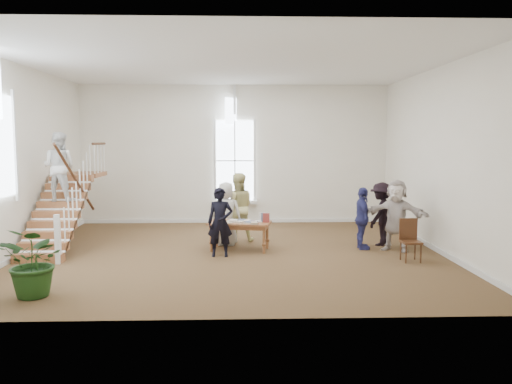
{
  "coord_description": "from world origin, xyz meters",
  "views": [
    {
      "loc": [
        0.16,
        -11.88,
        2.73
      ],
      "look_at": [
        0.56,
        0.4,
        1.44
      ],
      "focal_mm": 35.0,
      "sensor_mm": 36.0,
      "label": 1
    }
  ],
  "objects_px": {
    "elderly_woman": "(226,214)",
    "woman_cluster_c": "(396,215)",
    "floor_plant": "(35,262)",
    "side_chair": "(410,238)",
    "person_yellow": "(238,207)",
    "woman_cluster_b": "(381,214)",
    "woman_cluster_a": "(362,218)",
    "police_officer": "(220,222)",
    "library_table": "(240,225)"
  },
  "relations": [
    {
      "from": "police_officer",
      "to": "floor_plant",
      "type": "xyz_separation_m",
      "value": [
        -3.1,
        -2.95,
        -0.19
      ]
    },
    {
      "from": "floor_plant",
      "to": "woman_cluster_a",
      "type": "bearing_deg",
      "value": 28.61
    },
    {
      "from": "police_officer",
      "to": "side_chair",
      "type": "relative_size",
      "value": 1.69
    },
    {
      "from": "elderly_woman",
      "to": "floor_plant",
      "type": "relative_size",
      "value": 1.32
    },
    {
      "from": "woman_cluster_c",
      "to": "woman_cluster_a",
      "type": "bearing_deg",
      "value": -163.92
    },
    {
      "from": "police_officer",
      "to": "woman_cluster_b",
      "type": "bearing_deg",
      "value": 16.63
    },
    {
      "from": "floor_plant",
      "to": "side_chair",
      "type": "xyz_separation_m",
      "value": [
        7.4,
        2.37,
        -0.09
      ]
    },
    {
      "from": "woman_cluster_a",
      "to": "woman_cluster_b",
      "type": "bearing_deg",
      "value": -52.22
    },
    {
      "from": "person_yellow",
      "to": "woman_cluster_a",
      "type": "height_order",
      "value": "person_yellow"
    },
    {
      "from": "elderly_woman",
      "to": "woman_cluster_a",
      "type": "height_order",
      "value": "elderly_woman"
    },
    {
      "from": "elderly_woman",
      "to": "woman_cluster_c",
      "type": "xyz_separation_m",
      "value": [
        4.2,
        -0.79,
        0.06
      ]
    },
    {
      "from": "woman_cluster_c",
      "to": "police_officer",
      "type": "bearing_deg",
      "value": -143.42
    },
    {
      "from": "woman_cluster_c",
      "to": "elderly_woman",
      "type": "bearing_deg",
      "value": -160.17
    },
    {
      "from": "library_table",
      "to": "person_yellow",
      "type": "distance_m",
      "value": 1.15
    },
    {
      "from": "woman_cluster_a",
      "to": "floor_plant",
      "type": "xyz_separation_m",
      "value": [
        -6.62,
        -3.61,
        -0.15
      ]
    },
    {
      "from": "police_officer",
      "to": "woman_cluster_c",
      "type": "bearing_deg",
      "value": 7.66
    },
    {
      "from": "elderly_woman",
      "to": "person_yellow",
      "type": "bearing_deg",
      "value": -111.83
    },
    {
      "from": "person_yellow",
      "to": "woman_cluster_b",
      "type": "bearing_deg",
      "value": 166.5
    },
    {
      "from": "side_chair",
      "to": "woman_cluster_c",
      "type": "bearing_deg",
      "value": 87.74
    },
    {
      "from": "library_table",
      "to": "police_officer",
      "type": "relative_size",
      "value": 1.01
    },
    {
      "from": "library_table",
      "to": "woman_cluster_c",
      "type": "xyz_separation_m",
      "value": [
        3.85,
        -0.17,
        0.25
      ]
    },
    {
      "from": "woman_cluster_a",
      "to": "woman_cluster_c",
      "type": "relative_size",
      "value": 0.88
    },
    {
      "from": "police_officer",
      "to": "side_chair",
      "type": "distance_m",
      "value": 4.35
    },
    {
      "from": "person_yellow",
      "to": "woman_cluster_a",
      "type": "xyz_separation_m",
      "value": [
        3.12,
        -1.09,
        -0.15
      ]
    },
    {
      "from": "person_yellow",
      "to": "floor_plant",
      "type": "height_order",
      "value": "person_yellow"
    },
    {
      "from": "elderly_woman",
      "to": "side_chair",
      "type": "distance_m",
      "value": 4.59
    },
    {
      "from": "library_table",
      "to": "woman_cluster_c",
      "type": "height_order",
      "value": "woman_cluster_c"
    },
    {
      "from": "woman_cluster_c",
      "to": "person_yellow",
      "type": "bearing_deg",
      "value": -167.81
    },
    {
      "from": "police_officer",
      "to": "woman_cluster_c",
      "type": "xyz_separation_m",
      "value": [
        4.3,
        0.46,
        0.07
      ]
    },
    {
      "from": "side_chair",
      "to": "woman_cluster_a",
      "type": "bearing_deg",
      "value": 120.06
    },
    {
      "from": "elderly_woman",
      "to": "woman_cluster_b",
      "type": "relative_size",
      "value": 1.01
    },
    {
      "from": "woman_cluster_b",
      "to": "woman_cluster_c",
      "type": "bearing_deg",
      "value": 53.69
    },
    {
      "from": "library_table",
      "to": "elderly_woman",
      "type": "xyz_separation_m",
      "value": [
        -0.35,
        0.61,
        0.2
      ]
    },
    {
      "from": "side_chair",
      "to": "person_yellow",
      "type": "bearing_deg",
      "value": 147.1
    },
    {
      "from": "police_officer",
      "to": "elderly_woman",
      "type": "xyz_separation_m",
      "value": [
        0.1,
        1.25,
        0.01
      ]
    },
    {
      "from": "elderly_woman",
      "to": "floor_plant",
      "type": "distance_m",
      "value": 5.28
    },
    {
      "from": "library_table",
      "to": "woman_cluster_c",
      "type": "bearing_deg",
      "value": 8.81
    },
    {
      "from": "person_yellow",
      "to": "side_chair",
      "type": "bearing_deg",
      "value": 145.4
    },
    {
      "from": "library_table",
      "to": "elderly_woman",
      "type": "bearing_deg",
      "value": 131.45
    },
    {
      "from": "police_officer",
      "to": "person_yellow",
      "type": "xyz_separation_m",
      "value": [
        0.4,
        1.75,
        0.11
      ]
    },
    {
      "from": "floor_plant",
      "to": "side_chair",
      "type": "distance_m",
      "value": 7.77
    },
    {
      "from": "floor_plant",
      "to": "woman_cluster_b",
      "type": "bearing_deg",
      "value": 29.36
    },
    {
      "from": "woman_cluster_b",
      "to": "woman_cluster_c",
      "type": "distance_m",
      "value": 0.68
    },
    {
      "from": "library_table",
      "to": "side_chair",
      "type": "relative_size",
      "value": 1.7
    },
    {
      "from": "elderly_woman",
      "to": "side_chair",
      "type": "xyz_separation_m",
      "value": [
        4.2,
        -1.82,
        -0.29
      ]
    },
    {
      "from": "floor_plant",
      "to": "elderly_woman",
      "type": "bearing_deg",
      "value": 52.7
    },
    {
      "from": "library_table",
      "to": "woman_cluster_b",
      "type": "xyz_separation_m",
      "value": [
        3.67,
        0.48,
        0.19
      ]
    },
    {
      "from": "elderly_woman",
      "to": "woman_cluster_c",
      "type": "height_order",
      "value": "woman_cluster_c"
    },
    {
      "from": "elderly_woman",
      "to": "woman_cluster_b",
      "type": "height_order",
      "value": "elderly_woman"
    },
    {
      "from": "library_table",
      "to": "side_chair",
      "type": "distance_m",
      "value": 4.03
    }
  ]
}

